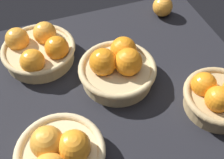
# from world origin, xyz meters

# --- Properties ---
(market_tray) EXTENTS (0.84, 0.72, 0.03)m
(market_tray) POSITION_xyz_m (0.00, 0.00, 0.01)
(market_tray) COLOR black
(market_tray) RESTS_ON ground
(basket_center) EXTENTS (0.24, 0.24, 0.12)m
(basket_center) POSITION_xyz_m (-0.01, -0.01, 0.08)
(basket_center) COLOR tan
(basket_center) RESTS_ON market_tray
(basket_far_left) EXTENTS (0.21, 0.21, 0.11)m
(basket_far_left) POSITION_xyz_m (-0.24, 0.19, 0.08)
(basket_far_left) COLOR tan
(basket_far_left) RESTS_ON market_tray
(basket_far_right) EXTENTS (0.22, 0.22, 0.12)m
(basket_far_right) POSITION_xyz_m (0.22, 0.21, 0.08)
(basket_far_right) COLOR #D3BC8C
(basket_far_right) RESTS_ON market_tray
(basket_near_right) EXTENTS (0.24, 0.24, 0.11)m
(basket_near_right) POSITION_xyz_m (0.20, -0.17, 0.07)
(basket_near_right) COLOR tan
(basket_near_right) RESTS_ON market_tray
(loose_orange_front_gap) EXTENTS (0.08, 0.08, 0.08)m
(loose_orange_front_gap) POSITION_xyz_m (-0.28, -0.25, 0.07)
(loose_orange_front_gap) COLOR #F49E33
(loose_orange_front_gap) RESTS_ON market_tray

